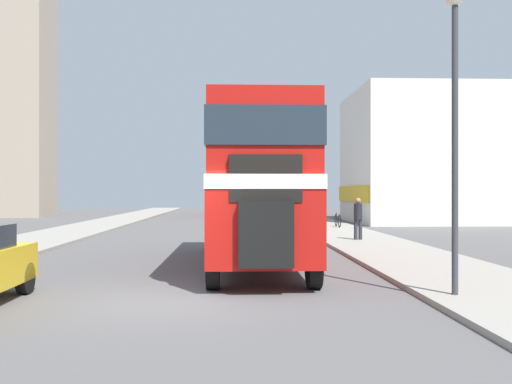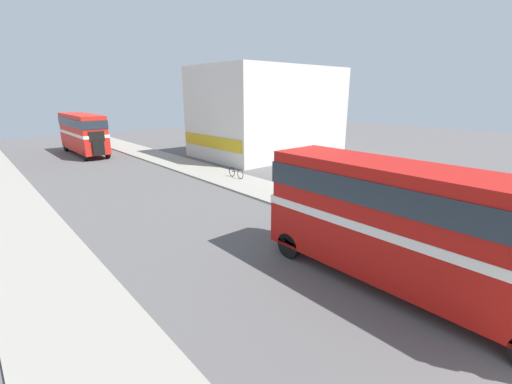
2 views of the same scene
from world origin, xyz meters
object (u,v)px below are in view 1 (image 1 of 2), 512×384
at_px(bus_distant, 236,187).
at_px(street_lamp, 455,93).
at_px(pedestrian_walking, 358,216).
at_px(double_decker_bus, 256,177).
at_px(bicycle_on_pavement, 338,220).

relative_size(bus_distant, street_lamp, 1.62).
bearing_deg(pedestrian_walking, street_lamp, -94.14).
distance_m(double_decker_bus, bicycle_on_pavement, 16.54).
bearing_deg(street_lamp, pedestrian_walking, 85.86).
distance_m(bicycle_on_pavement, street_lamp, 21.36).
distance_m(double_decker_bus, bus_distant, 34.69).
distance_m(pedestrian_walking, street_lamp, 12.85).
bearing_deg(pedestrian_walking, bicycle_on_pavement, 85.04).
distance_m(pedestrian_walking, bicycle_on_pavement, 8.58).
bearing_deg(street_lamp, bus_distant, 95.57).
bearing_deg(bicycle_on_pavement, bus_distant, 106.21).
bearing_deg(bicycle_on_pavement, street_lamp, -94.47).
height_order(pedestrian_walking, street_lamp, street_lamp).
distance_m(bus_distant, pedestrian_walking, 28.10).
bearing_deg(double_decker_bus, bus_distant, 90.56).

